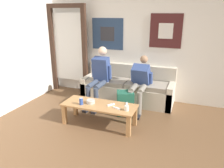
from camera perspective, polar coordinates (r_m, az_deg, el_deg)
The scene contains 13 objects.
wall_back at distance 5.08m, azimuth 6.22°, elevation 10.48°, with size 10.00×0.07×2.55m.
door_frame at distance 5.55m, azimuth -11.35°, elevation 10.06°, with size 1.00×0.10×2.15m.
couch at distance 5.01m, azimuth 4.11°, elevation -1.30°, with size 2.05×0.69×0.80m.
coffee_table at distance 3.93m, azimuth -3.34°, elevation -6.22°, with size 1.33×0.51×0.39m.
person_seated_adult at distance 4.73m, azimuth -3.32°, elevation 2.45°, with size 0.47×0.86×1.25m.
person_seated_teen at distance 4.53m, azimuth 7.30°, elevation 0.71°, with size 0.47×0.93×1.09m.
backpack at distance 4.36m, azimuth 3.49°, elevation -5.16°, with size 0.41×0.39×0.47m.
ceramic_bowl at distance 3.95m, azimuth -5.58°, elevation -4.52°, with size 0.16×0.16×0.07m.
pillar_candle at distance 3.65m, azimuth 3.85°, elevation -6.32°, with size 0.07×0.07×0.10m.
drink_can_blue at distance 3.91m, azimuth -8.06°, elevation -4.49°, with size 0.07×0.07×0.12m.
game_controller_near_left at distance 3.86m, azimuth -0.25°, elevation -5.43°, with size 0.11×0.14×0.03m.
game_controller_near_right at distance 3.88m, azimuth 3.89°, elevation -5.30°, with size 0.08×0.15×0.03m.
game_controller_far_center at distance 3.72m, azimuth 1.24°, elevation -6.33°, with size 0.15×0.08×0.03m.
Camera 1 is at (1.27, -1.87, 1.95)m, focal length 35.00 mm.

